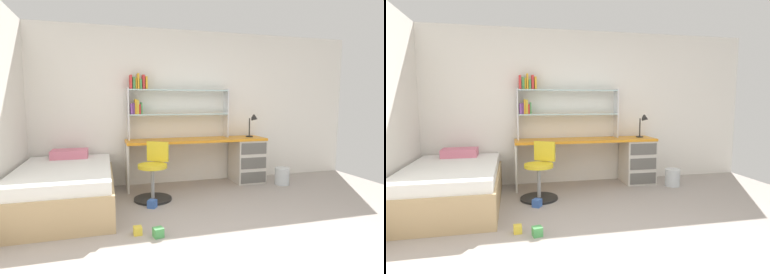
# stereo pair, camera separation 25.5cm
# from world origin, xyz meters

# --- Properties ---
(ground_plane) EXTENTS (5.98, 6.49, 0.02)m
(ground_plane) POSITION_xyz_m (0.00, 0.00, -0.01)
(ground_plane) COLOR #9E938C
(room_shell) EXTENTS (5.98, 6.49, 2.51)m
(room_shell) POSITION_xyz_m (-1.31, 1.33, 1.26)
(room_shell) COLOR white
(room_shell) RESTS_ON ground_plane
(desk) EXTENTS (2.26, 0.52, 0.76)m
(desk) POSITION_xyz_m (0.66, 2.46, 0.43)
(desk) COLOR orange
(desk) RESTS_ON ground_plane
(bookshelf_hutch) EXTENTS (1.64, 0.22, 1.02)m
(bookshelf_hutch) POSITION_xyz_m (-0.45, 2.61, 1.35)
(bookshelf_hutch) COLOR silver
(bookshelf_hutch) RESTS_ON desk
(desk_lamp) EXTENTS (0.20, 0.17, 0.38)m
(desk_lamp) POSITION_xyz_m (1.04, 2.46, 1.01)
(desk_lamp) COLOR black
(desk_lamp) RESTS_ON desk
(swivel_chair) EXTENTS (0.52, 0.52, 0.79)m
(swivel_chair) POSITION_xyz_m (-0.76, 1.90, 0.31)
(swivel_chair) COLOR black
(swivel_chair) RESTS_ON ground_plane
(bed_platform) EXTENTS (1.17, 1.84, 0.66)m
(bed_platform) POSITION_xyz_m (-1.89, 1.82, 0.27)
(bed_platform) COLOR tan
(bed_platform) RESTS_ON ground_plane
(waste_bin) EXTENTS (0.23, 0.23, 0.28)m
(waste_bin) POSITION_xyz_m (1.39, 2.11, 0.14)
(waste_bin) COLOR silver
(waste_bin) RESTS_ON ground_plane
(toy_block_blue_0) EXTENTS (0.14, 0.14, 0.10)m
(toy_block_blue_0) POSITION_xyz_m (-0.83, 1.57, 0.05)
(toy_block_blue_0) COLOR #3860B7
(toy_block_blue_0) RESTS_ON ground_plane
(toy_block_green_1) EXTENTS (0.11, 0.11, 0.10)m
(toy_block_green_1) POSITION_xyz_m (-0.90, 0.69, 0.05)
(toy_block_green_1) COLOR #479E51
(toy_block_green_1) RESTS_ON ground_plane
(toy_block_yellow_2) EXTENTS (0.09, 0.09, 0.08)m
(toy_block_yellow_2) POSITION_xyz_m (-1.09, 0.81, 0.04)
(toy_block_yellow_2) COLOR gold
(toy_block_yellow_2) RESTS_ON ground_plane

